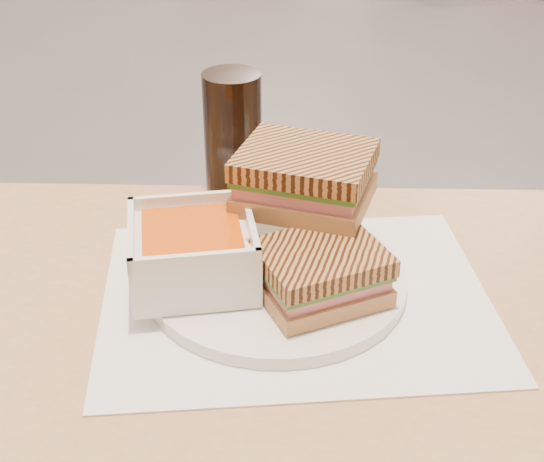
{
  "coord_description": "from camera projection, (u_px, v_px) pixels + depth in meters",
  "views": [
    {
      "loc": [
        -0.03,
        -2.63,
        1.2
      ],
      "look_at": [
        0.01,
        -2.0,
        0.82
      ],
      "focal_mm": 49.99,
      "sensor_mm": 36.0,
      "label": 1
    }
  ],
  "objects": [
    {
      "name": "tray_liner",
      "position": [
        296.0,
        297.0,
        0.76
      ],
      "size": [
        0.39,
        0.31,
        0.0
      ],
      "color": "white",
      "rests_on": "main_table"
    },
    {
      "name": "plate",
      "position": [
        277.0,
        280.0,
        0.77
      ],
      "size": [
        0.26,
        0.26,
        0.01
      ],
      "color": "white",
      "rests_on": "tray_liner"
    },
    {
      "name": "soup_bowl",
      "position": [
        193.0,
        254.0,
        0.74
      ],
      "size": [
        0.13,
        0.13,
        0.06
      ],
      "color": "white",
      "rests_on": "plate"
    },
    {
      "name": "panini_lower",
      "position": [
        320.0,
        272.0,
        0.72
      ],
      "size": [
        0.14,
        0.13,
        0.05
      ],
      "color": "tan",
      "rests_on": "plate"
    },
    {
      "name": "panini_upper",
      "position": [
        305.0,
        177.0,
        0.77
      ],
      "size": [
        0.16,
        0.15,
        0.06
      ],
      "color": "tan",
      "rests_on": "panini_lower"
    },
    {
      "name": "cola_glass",
      "position": [
        233.0,
        134.0,
        0.92
      ],
      "size": [
        0.07,
        0.07,
        0.15
      ],
      "color": "black",
      "rests_on": "main_table"
    }
  ]
}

